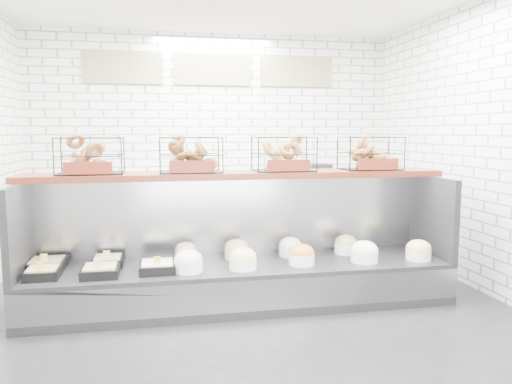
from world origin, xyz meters
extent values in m
plane|color=black|center=(0.00, 0.00, 0.00)|extent=(5.50, 5.50, 0.00)
cube|color=white|center=(0.00, 2.75, 1.50)|extent=(5.00, 0.02, 3.00)
cube|color=white|center=(2.50, 0.00, 1.50)|extent=(0.02, 5.50, 3.00)
cube|color=tan|center=(-1.20, 2.72, 2.50)|extent=(1.05, 0.03, 0.42)
cube|color=tan|center=(0.00, 2.72, 2.50)|extent=(1.05, 0.03, 0.42)
cube|color=tan|center=(1.20, 2.72, 2.50)|extent=(1.05, 0.03, 0.42)
cube|color=black|center=(0.00, 0.30, 0.20)|extent=(4.00, 0.90, 0.40)
cube|color=#93969B|center=(0.00, -0.14, 0.22)|extent=(4.00, 0.03, 0.28)
cube|color=#93969B|center=(0.00, 0.71, 0.80)|extent=(4.00, 0.08, 0.80)
cube|color=black|center=(-1.97, 0.30, 0.80)|extent=(0.06, 0.90, 0.80)
cube|color=black|center=(1.97, 0.30, 0.80)|extent=(0.06, 0.90, 0.80)
cube|color=black|center=(-1.76, 0.13, 0.44)|extent=(0.28, 0.28, 0.08)
cube|color=tan|center=(-1.76, 0.13, 0.48)|extent=(0.24, 0.24, 0.04)
cube|color=#E8DD50|center=(-1.76, 0.04, 0.53)|extent=(0.06, 0.01, 0.08)
cube|color=black|center=(-1.79, 0.44, 0.44)|extent=(0.32, 0.32, 0.08)
cube|color=tan|center=(-1.79, 0.44, 0.48)|extent=(0.27, 0.27, 0.04)
cube|color=#E8DD50|center=(-1.79, 0.32, 0.53)|extent=(0.06, 0.01, 0.08)
cube|color=black|center=(-1.28, 0.11, 0.44)|extent=(0.32, 0.32, 0.08)
cube|color=tan|center=(-1.28, 0.11, 0.48)|extent=(0.27, 0.27, 0.04)
cube|color=#E8DD50|center=(-1.28, 0.00, 0.53)|extent=(0.06, 0.01, 0.08)
cube|color=black|center=(-1.25, 0.43, 0.44)|extent=(0.27, 0.27, 0.08)
cube|color=silver|center=(-1.25, 0.43, 0.48)|extent=(0.23, 0.23, 0.04)
cube|color=#E8DD50|center=(-1.25, 0.34, 0.53)|extent=(0.06, 0.01, 0.08)
cube|color=black|center=(-0.80, 0.14, 0.44)|extent=(0.32, 0.32, 0.08)
cube|color=white|center=(-0.80, 0.14, 0.48)|extent=(0.27, 0.27, 0.04)
cube|color=#E8DD50|center=(-0.80, 0.03, 0.53)|extent=(0.06, 0.01, 0.08)
cylinder|color=white|center=(-0.52, 0.10, 0.46)|extent=(0.26, 0.26, 0.11)
ellipsoid|color=silver|center=(-0.52, 0.10, 0.52)|extent=(0.25, 0.25, 0.18)
cylinder|color=white|center=(-0.52, 0.48, 0.46)|extent=(0.21, 0.21, 0.11)
ellipsoid|color=#DAB286|center=(-0.52, 0.48, 0.52)|extent=(0.21, 0.21, 0.15)
cylinder|color=white|center=(-0.02, 0.10, 0.46)|extent=(0.26, 0.26, 0.11)
ellipsoid|color=#E5D075|center=(-0.02, 0.10, 0.52)|extent=(0.25, 0.25, 0.18)
cylinder|color=white|center=(-0.02, 0.48, 0.46)|extent=(0.24, 0.24, 0.11)
ellipsoid|color=#DBBE87|center=(-0.02, 0.48, 0.52)|extent=(0.24, 0.24, 0.17)
cylinder|color=white|center=(0.54, 0.13, 0.46)|extent=(0.24, 0.24, 0.11)
ellipsoid|color=orange|center=(0.54, 0.13, 0.52)|extent=(0.24, 0.24, 0.17)
cylinder|color=white|center=(0.53, 0.48, 0.46)|extent=(0.23, 0.23, 0.11)
ellipsoid|color=white|center=(0.53, 0.48, 0.52)|extent=(0.23, 0.23, 0.16)
cylinder|color=white|center=(1.17, 0.12, 0.46)|extent=(0.27, 0.27, 0.11)
ellipsoid|color=white|center=(1.17, 0.12, 0.52)|extent=(0.26, 0.26, 0.18)
cylinder|color=white|center=(1.12, 0.47, 0.46)|extent=(0.23, 0.23, 0.11)
ellipsoid|color=tan|center=(1.12, 0.47, 0.52)|extent=(0.23, 0.23, 0.16)
cylinder|color=white|center=(1.73, 0.09, 0.46)|extent=(0.25, 0.25, 0.11)
ellipsoid|color=#FAD580|center=(1.73, 0.09, 0.52)|extent=(0.24, 0.24, 0.17)
cube|color=#44170E|center=(0.00, 0.52, 1.23)|extent=(4.10, 0.50, 0.06)
cube|color=black|center=(-1.38, 0.52, 1.43)|extent=(0.60, 0.38, 0.34)
cube|color=#5D1E11|center=(-1.38, 0.32, 1.33)|extent=(0.42, 0.02, 0.11)
cube|color=black|center=(-0.46, 0.52, 1.43)|extent=(0.60, 0.38, 0.34)
cube|color=#5D1E11|center=(-0.46, 0.32, 1.33)|extent=(0.42, 0.02, 0.11)
cube|color=black|center=(0.46, 0.52, 1.43)|extent=(0.60, 0.38, 0.34)
cube|color=#5D1E11|center=(0.46, 0.32, 1.33)|extent=(0.42, 0.02, 0.11)
cube|color=black|center=(1.38, 0.52, 1.43)|extent=(0.60, 0.38, 0.34)
cube|color=#5D1E11|center=(1.38, 0.32, 1.33)|extent=(0.42, 0.02, 0.11)
cube|color=#93969B|center=(0.00, 2.43, 0.45)|extent=(4.00, 0.60, 0.90)
cube|color=black|center=(-1.56, 2.44, 1.02)|extent=(0.40, 0.30, 0.24)
cube|color=silver|center=(-0.38, 2.40, 0.99)|extent=(0.35, 0.28, 0.18)
cylinder|color=#C95932|center=(0.61, 2.47, 1.01)|extent=(0.09, 0.09, 0.22)
cube|color=black|center=(1.46, 2.43, 1.05)|extent=(0.30, 0.30, 0.30)
camera|label=1|loc=(-0.76, -4.30, 1.65)|focal=35.00mm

